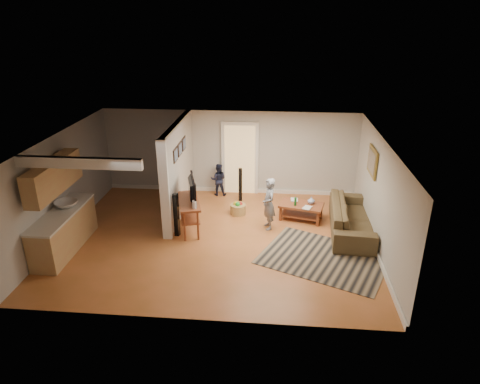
% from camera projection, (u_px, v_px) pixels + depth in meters
% --- Properties ---
extents(ground, '(7.50, 7.50, 0.00)m').
position_uv_depth(ground, '(217.00, 238.00, 10.45)').
color(ground, '#935725').
rests_on(ground, ground).
extents(room_shell, '(7.54, 6.02, 2.52)m').
position_uv_depth(room_shell, '(175.00, 175.00, 10.36)').
color(room_shell, '#B0ADA8').
rests_on(room_shell, ground).
extents(area_rug, '(3.24, 2.87, 0.01)m').
position_uv_depth(area_rug, '(324.00, 258.00, 9.61)').
color(area_rug, black).
rests_on(area_rug, ground).
extents(sofa, '(1.16, 2.59, 0.74)m').
position_uv_depth(sofa, '(350.00, 231.00, 10.81)').
color(sofa, '#4E3D27').
rests_on(sofa, ground).
extents(coffee_table, '(1.24, 0.90, 0.66)m').
position_uv_depth(coffee_table, '(302.00, 207.00, 11.30)').
color(coffee_table, maroon).
rests_on(coffee_table, ground).
extents(tv_console, '(0.82, 1.37, 1.11)m').
position_uv_depth(tv_console, '(189.00, 203.00, 10.58)').
color(tv_console, maroon).
rests_on(tv_console, ground).
extents(speaker_left, '(0.13, 0.13, 1.12)m').
position_uv_depth(speaker_left, '(176.00, 215.00, 10.38)').
color(speaker_left, black).
rests_on(speaker_left, ground).
extents(speaker_right, '(0.11, 0.11, 1.00)m').
position_uv_depth(speaker_right, '(240.00, 185.00, 12.37)').
color(speaker_right, black).
rests_on(speaker_right, ground).
extents(toy_basket, '(0.43, 0.43, 0.38)m').
position_uv_depth(toy_basket, '(238.00, 209.00, 11.66)').
color(toy_basket, '#A58847').
rests_on(toy_basket, ground).
extents(child, '(0.45, 0.56, 1.35)m').
position_uv_depth(child, '(268.00, 228.00, 10.96)').
color(child, gray).
rests_on(child, ground).
extents(toddler, '(0.49, 0.38, 0.98)m').
position_uv_depth(toddler, '(219.00, 195.00, 12.95)').
color(toddler, '#1C213B').
rests_on(toddler, ground).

